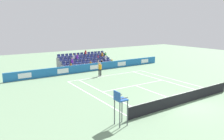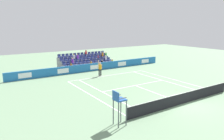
# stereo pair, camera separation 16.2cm
# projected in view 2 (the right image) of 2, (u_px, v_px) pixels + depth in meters

# --- Properties ---
(ground_plane) EXTENTS (80.00, 80.00, 0.00)m
(ground_plane) POSITION_uv_depth(u_px,v_px,m) (184.00, 103.00, 17.69)
(ground_plane) COLOR gray
(line_baseline) EXTENTS (10.97, 0.10, 0.01)m
(line_baseline) POSITION_uv_depth(u_px,v_px,m) (108.00, 75.00, 27.45)
(line_baseline) COLOR white
(line_baseline) RESTS_ON ground
(line_service) EXTENTS (8.23, 0.10, 0.01)m
(line_service) POSITION_uv_depth(u_px,v_px,m) (135.00, 85.00, 22.95)
(line_service) COLOR white
(line_service) RESTS_ON ground
(line_centre_service) EXTENTS (0.10, 6.40, 0.01)m
(line_centre_service) POSITION_uv_depth(u_px,v_px,m) (156.00, 93.00, 20.32)
(line_centre_service) COLOR white
(line_centre_service) RESTS_ON ground
(line_singles_sideline_left) EXTENTS (0.10, 11.89, 0.01)m
(line_singles_sideline_left) POSITION_uv_depth(u_px,v_px,m) (104.00, 93.00, 20.38)
(line_singles_sideline_left) COLOR white
(line_singles_sideline_left) RESTS_ON ground
(line_singles_sideline_right) EXTENTS (0.10, 11.89, 0.01)m
(line_singles_sideline_right) POSITION_uv_depth(u_px,v_px,m) (165.00, 81.00, 24.76)
(line_singles_sideline_right) COLOR white
(line_singles_sideline_right) RESTS_ON ground
(line_doubles_sideline_left) EXTENTS (0.10, 11.89, 0.01)m
(line_doubles_sideline_left) POSITION_uv_depth(u_px,v_px,m) (92.00, 96.00, 19.66)
(line_doubles_sideline_left) COLOR white
(line_doubles_sideline_left) RESTS_ON ground
(line_doubles_sideline_right) EXTENTS (0.10, 11.89, 0.01)m
(line_doubles_sideline_right) POSITION_uv_depth(u_px,v_px,m) (173.00, 79.00, 25.49)
(line_doubles_sideline_right) COLOR white
(line_doubles_sideline_right) RESTS_ON ground
(line_centre_mark) EXTENTS (0.10, 0.20, 0.01)m
(line_centre_mark) POSITION_uv_depth(u_px,v_px,m) (109.00, 76.00, 27.37)
(line_centre_mark) COLOR white
(line_centre_mark) RESTS_ON ground
(sponsor_barrier) EXTENTS (23.58, 0.22, 1.07)m
(sponsor_barrier) POSITION_uv_depth(u_px,v_px,m) (95.00, 67.00, 30.31)
(sponsor_barrier) COLOR #1E66AD
(sponsor_barrier) RESTS_ON ground
(tennis_net) EXTENTS (11.97, 0.10, 1.07)m
(tennis_net) POSITION_uv_depth(u_px,v_px,m) (184.00, 98.00, 17.59)
(tennis_net) COLOR #33383D
(tennis_net) RESTS_ON ground
(tennis_player) EXTENTS (0.53, 0.36, 2.85)m
(tennis_player) POSITION_uv_depth(u_px,v_px,m) (100.00, 69.00, 26.91)
(tennis_player) COLOR black
(tennis_player) RESTS_ON ground
(umpire_chair) EXTENTS (0.70, 0.70, 2.34)m
(umpire_chair) POSITION_uv_depth(u_px,v_px,m) (119.00, 103.00, 13.56)
(umpire_chair) COLOR #474C54
(umpire_chair) RESTS_ON ground
(stadium_stand) EXTENTS (8.06, 3.80, 2.57)m
(stadium_stand) POSITION_uv_depth(u_px,v_px,m) (86.00, 63.00, 32.69)
(stadium_stand) COLOR gray
(stadium_stand) RESTS_ON ground
(loose_tennis_ball) EXTENTS (0.07, 0.07, 0.07)m
(loose_tennis_ball) POSITION_uv_depth(u_px,v_px,m) (176.00, 90.00, 21.33)
(loose_tennis_ball) COLOR #D1E533
(loose_tennis_ball) RESTS_ON ground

